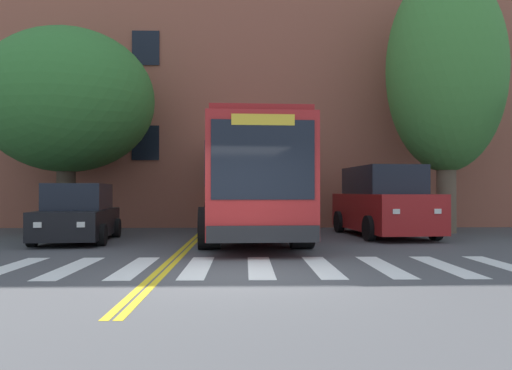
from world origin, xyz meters
TOP-DOWN VIEW (x-y plane):
  - ground_plane at (0.00, 0.00)m, footprint 120.00×120.00m
  - crosswalk at (0.36, 1.10)m, footprint 10.14×2.91m
  - lane_line_yellow_inner at (-1.54, 15.10)m, footprint 0.12×36.00m
  - lane_line_yellow_outer at (-1.38, 15.10)m, footprint 0.12×36.00m
  - city_bus at (0.17, 7.53)m, footprint 3.28×11.21m
  - car_black_near_lane at (-4.83, 6.17)m, footprint 2.32×4.25m
  - car_red_far_lane at (4.63, 7.78)m, footprint 2.63×5.32m
  - car_tan_behind_bus at (-1.12, 16.93)m, footprint 2.15×4.37m
  - street_tree_curbside_large at (7.23, 8.96)m, footprint 5.67×5.60m
  - street_tree_curbside_small at (-6.25, 9.16)m, footprint 8.02×7.70m
  - building_facade at (-3.95, 16.30)m, footprint 39.25×9.49m

SIDE VIEW (x-z plane):
  - ground_plane at x=0.00m, z-range 0.00..0.00m
  - lane_line_yellow_inner at x=-1.54m, z-range 0.00..0.01m
  - lane_line_yellow_outer at x=-1.38m, z-range 0.00..0.01m
  - crosswalk at x=0.36m, z-range 0.00..0.01m
  - car_tan_behind_bus at x=-1.12m, z-range -0.08..1.64m
  - car_black_near_lane at x=-4.83m, z-range -0.07..1.63m
  - car_red_far_lane at x=4.63m, z-range -0.06..2.24m
  - city_bus at x=0.17m, z-range 0.14..3.54m
  - street_tree_curbside_small at x=-6.25m, z-range 1.06..8.27m
  - street_tree_curbside_large at x=7.23m, z-range 1.04..10.50m
  - building_facade at x=-3.95m, z-range 0.00..13.75m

